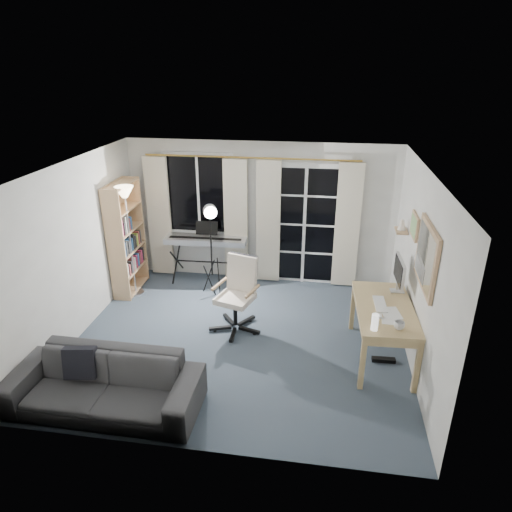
{
  "coord_description": "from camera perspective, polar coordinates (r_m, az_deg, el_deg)",
  "views": [
    {
      "loc": [
        1.04,
        -5.28,
        3.58
      ],
      "look_at": [
        0.18,
        0.35,
        1.13
      ],
      "focal_mm": 32.0,
      "sensor_mm": 36.0,
      "label": 1
    }
  ],
  "objects": [
    {
      "name": "curtains",
      "position": [
        7.67,
        -0.6,
        4.4
      ],
      "size": [
        3.6,
        0.07,
        2.13
      ],
      "color": "gold",
      "rests_on": "floor"
    },
    {
      "name": "french_door",
      "position": [
        7.7,
        6.07,
        3.79
      ],
      "size": [
        1.32,
        0.09,
        2.11
      ],
      "color": "white",
      "rests_on": "floor"
    },
    {
      "name": "office_chair",
      "position": [
        6.46,
        -2.14,
        -3.88
      ],
      "size": [
        0.74,
        0.74,
        1.07
      ],
      "rotation": [
        0.0,
        0.0,
        -0.29
      ],
      "color": "black",
      "rests_on": "floor"
    },
    {
      "name": "desk",
      "position": [
        5.99,
        15.73,
        -6.91
      ],
      "size": [
        0.75,
        1.42,
        0.75
      ],
      "rotation": [
        0.0,
        0.0,
        0.04
      ],
      "color": "tan",
      "rests_on": "floor"
    },
    {
      "name": "desk_clutter",
      "position": [
        5.82,
        15.32,
        -8.61
      ],
      "size": [
        0.42,
        0.86,
        0.95
      ],
      "rotation": [
        0.0,
        0.0,
        0.04
      ],
      "color": "white",
      "rests_on": "desk"
    },
    {
      "name": "framed_print",
      "position": [
        6.27,
        19.19,
        3.57
      ],
      "size": [
        0.03,
        0.42,
        0.32
      ],
      "color": "tan",
      "rests_on": "floor"
    },
    {
      "name": "keyboard_piano",
      "position": [
        7.77,
        -6.29,
        1.87
      ],
      "size": [
        1.39,
        0.7,
        1.0
      ],
      "rotation": [
        0.0,
        0.0,
        0.03
      ],
      "color": "black",
      "rests_on": "floor"
    },
    {
      "name": "monitor",
      "position": [
        6.25,
        17.47,
        -1.94
      ],
      "size": [
        0.18,
        0.54,
        0.47
      ],
      "rotation": [
        0.0,
        0.0,
        0.04
      ],
      "color": "silver",
      "rests_on": "desk"
    },
    {
      "name": "floor",
      "position": [
        6.47,
        -2.05,
        -10.42
      ],
      "size": [
        4.5,
        4.0,
        0.02
      ],
      "primitive_type": "cube",
      "color": "#3A4654",
      "rests_on": "ground"
    },
    {
      "name": "wall_mirror",
      "position": [
        5.46,
        20.53,
        -0.07
      ],
      "size": [
        0.04,
        0.94,
        0.74
      ],
      "color": "tan",
      "rests_on": "floor"
    },
    {
      "name": "studio_light",
      "position": [
        7.09,
        -5.71,
        4.21
      ],
      "size": [
        0.36,
        0.36,
        1.59
      ],
      "rotation": [
        0.0,
        0.0,
        0.37
      ],
      "color": "black",
      "rests_on": "floor"
    },
    {
      "name": "mug",
      "position": [
        5.5,
        17.48,
        -8.16
      ],
      "size": [
        0.13,
        0.1,
        0.12
      ],
      "primitive_type": "imported",
      "rotation": [
        0.0,
        0.0,
        0.04
      ],
      "color": "silver",
      "rests_on": "desk"
    },
    {
      "name": "sofa",
      "position": [
        5.39,
        -18.67,
        -14.08
      ],
      "size": [
        2.12,
        0.64,
        0.83
      ],
      "rotation": [
        0.0,
        0.0,
        -0.01
      ],
      "color": "#343437",
      "rests_on": "floor"
    },
    {
      "name": "wall_shelf",
      "position": [
        6.79,
        17.76,
        3.5
      ],
      "size": [
        0.16,
        0.3,
        0.18
      ],
      "color": "tan",
      "rests_on": "floor"
    },
    {
      "name": "torchiere_lamp",
      "position": [
        7.34,
        -15.91,
        5.68
      ],
      "size": [
        0.29,
        0.29,
        1.82
      ],
      "rotation": [
        0.0,
        0.0,
        0.01
      ],
      "color": "#B2B2B7",
      "rests_on": "floor"
    },
    {
      "name": "bookshelf",
      "position": [
        7.71,
        -16.13,
        1.8
      ],
      "size": [
        0.31,
        0.86,
        1.84
      ],
      "rotation": [
        0.0,
        0.0,
        0.02
      ],
      "color": "tan",
      "rests_on": "floor"
    },
    {
      "name": "window",
      "position": [
        7.83,
        -7.16,
        7.72
      ],
      "size": [
        1.2,
        0.08,
        1.4
      ],
      "color": "white",
      "rests_on": "floor"
    }
  ]
}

